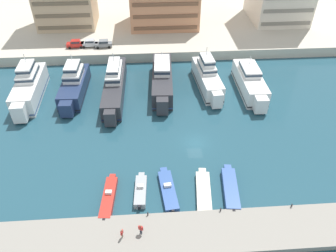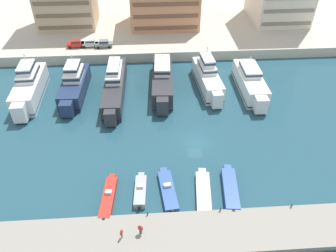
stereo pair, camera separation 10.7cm
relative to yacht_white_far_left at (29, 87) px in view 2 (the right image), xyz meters
The scene contains 22 objects.
ground_plane 35.23m from the yacht_white_far_left, 27.09° to the right, with size 400.00×400.00×0.00m, color #234C5B.
quay_promenade 57.68m from the yacht_white_far_left, 57.15° to the left, with size 180.00×70.00×2.37m, color beige.
pier_dock 46.10m from the yacht_white_far_left, 47.21° to the right, with size 120.00×6.33×0.88m, color gray.
yacht_white_far_left is the anchor object (origin of this frame).
yacht_navy_left 8.69m from the yacht_white_far_left, ahead, with size 4.75×16.79×7.96m.
yacht_charcoal_mid_left 16.85m from the yacht_white_far_left, ahead, with size 4.11×22.33×7.81m.
yacht_charcoal_center_left 26.68m from the yacht_white_far_left, ahead, with size 4.95×20.35×7.04m.
yacht_white_center 36.05m from the yacht_white_far_left, ahead, with size 4.81×16.76×8.23m.
yacht_white_center_right 44.58m from the yacht_white_far_left, ahead, with size 4.31×17.14×6.74m.
motorboat_red_far_left 32.41m from the yacht_white_far_left, 57.34° to the right, with size 2.20×8.23×1.34m.
motorboat_grey_left 34.35m from the yacht_white_far_left, 50.25° to the right, with size 1.90×6.41×1.45m.
motorboat_blue_mid_left 36.98m from the yacht_white_far_left, 45.55° to the right, with size 2.67×8.37×1.22m.
motorboat_cream_center_left 41.11m from the yacht_white_far_left, 41.16° to the right, with size 2.74×8.46×0.87m.
motorboat_blue_center 44.02m from the yacht_white_far_left, 37.57° to the right, with size 2.80×8.70×1.02m.
car_red_far_left 19.12m from the yacht_white_far_left, 69.89° to the left, with size 4.16×2.04×1.80m.
car_silver_left 20.60m from the yacht_white_far_left, 61.12° to the left, with size 4.12×1.96×1.80m.
car_grey_mid_left 21.99m from the yacht_white_far_left, 52.80° to the left, with size 4.19×2.10×1.80m.
pedestrian_near_edge 39.25m from the yacht_white_far_left, 59.90° to the right, with size 0.34×0.58×1.57m.
pedestrian_mid_deck 40.13m from the yacht_white_far_left, 56.78° to the right, with size 0.63×0.40×1.73m.
bollard_west 38.46m from the yacht_white_far_left, 53.46° to the right, with size 0.20×0.20×0.61m.
bollard_west_mid 44.90m from the yacht_white_far_left, 43.48° to the right, with size 0.20×0.20×0.61m.
bollard_east_mid 52.35m from the yacht_white_far_left, 36.17° to the right, with size 0.20×0.20×0.61m.
Camera 2 is at (-7.45, -41.34, 37.00)m, focal length 35.00 mm.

